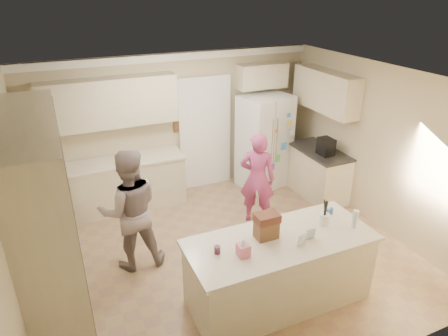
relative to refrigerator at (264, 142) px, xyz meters
name	(u,v)px	position (x,y,z in m)	size (l,w,h in m)	color
floor	(227,255)	(-1.59, -1.82, -0.91)	(5.20, 4.60, 0.02)	#977C53
ceiling	(228,79)	(-1.59, -1.82, 1.71)	(5.20, 4.60, 0.02)	white
wall_back	(176,125)	(-1.59, 0.49, 0.40)	(5.20, 0.02, 2.60)	#C4B690
wall_front	(336,282)	(-1.59, -4.13, 0.40)	(5.20, 0.02, 2.60)	#C4B690
wall_left	(14,217)	(-4.20, -1.82, 0.40)	(0.02, 4.60, 2.60)	#C4B690
wall_right	(377,147)	(1.02, -1.82, 0.40)	(0.02, 4.60, 2.60)	#C4B690
crown_back	(173,57)	(-1.59, 0.44, 1.63)	(5.20, 0.08, 0.12)	white
pantry_bank	(46,213)	(-3.89, -1.62, 0.28)	(0.60, 2.60, 2.35)	beige
back_base_cab	(121,186)	(-2.74, 0.18, -0.46)	(2.20, 0.60, 0.88)	beige
back_countertop	(118,162)	(-2.74, 0.17, 0.00)	(2.24, 0.63, 0.04)	#EDE2CA
back_upper_cab	(110,103)	(-2.74, 0.31, 1.00)	(2.20, 0.35, 0.80)	beige
doorway_opening	(205,134)	(-1.04, 0.46, 0.15)	(0.90, 0.06, 2.10)	black
doorway_casing	(205,135)	(-1.04, 0.43, 0.15)	(1.02, 0.03, 2.22)	white
wall_frame_upper	(177,113)	(-1.57, 0.45, 0.65)	(0.15, 0.02, 0.20)	brown
wall_frame_lower	(178,127)	(-1.57, 0.45, 0.38)	(0.15, 0.02, 0.20)	brown
refrigerator	(264,142)	(0.00, 0.00, 0.00)	(0.90, 0.70, 1.80)	white
fridge_seam	(274,148)	(0.00, -0.35, 0.00)	(0.01, 0.02, 1.78)	gray
fridge_dispenser	(264,137)	(-0.22, -0.37, 0.25)	(0.22, 0.03, 0.35)	black
fridge_handle_l	(272,141)	(-0.05, -0.37, 0.15)	(0.02, 0.02, 0.85)	silver
fridge_handle_r	(277,141)	(0.05, -0.37, 0.15)	(0.02, 0.02, 0.85)	silver
over_fridge_cab	(262,76)	(0.06, 0.31, 1.20)	(0.95, 0.35, 0.45)	beige
right_base_cab	(318,174)	(0.71, -0.82, -0.46)	(0.60, 1.20, 0.88)	beige
right_countertop	(320,151)	(0.70, -0.82, 0.00)	(0.63, 1.24, 0.04)	#2D2B28
right_upper_cab	(325,91)	(0.83, -0.62, 1.05)	(0.35, 1.50, 0.70)	beige
coffee_maker	(326,147)	(0.66, -1.02, 0.17)	(0.22, 0.28, 0.30)	black
island_base	(279,271)	(-1.39, -2.92, -0.46)	(2.20, 0.90, 0.88)	beige
island_top	(281,240)	(-1.39, -2.92, 0.00)	(2.28, 0.96, 0.05)	#EDE2CA
utensil_crock	(324,219)	(-0.74, -2.87, 0.10)	(0.13, 0.13, 0.15)	white
tissue_box	(243,250)	(-1.94, -3.02, 0.10)	(0.13, 0.13, 0.14)	pink
tissue_plume	(244,242)	(-1.94, -3.02, 0.20)	(0.08, 0.08, 0.08)	white
dollhouse_body	(266,229)	(-1.54, -2.82, 0.14)	(0.26, 0.18, 0.22)	brown
dollhouse_roof	(267,218)	(-1.54, -2.82, 0.30)	(0.28, 0.20, 0.10)	#592D1E
jam_jar	(217,250)	(-2.19, -2.87, 0.07)	(0.07, 0.07, 0.09)	#59263F
greeting_card_a	(302,239)	(-1.24, -3.12, 0.11)	(0.12, 0.01, 0.16)	white
greeting_card_b	(310,234)	(-1.09, -3.07, 0.11)	(0.12, 0.01, 0.16)	silver
water_bottle	(355,219)	(-0.44, -3.07, 0.14)	(0.07, 0.07, 0.24)	silver
shaker_salt	(327,212)	(-0.57, -2.70, 0.07)	(0.05, 0.05, 0.09)	#42699F
shaker_pepper	(331,211)	(-0.50, -2.70, 0.07)	(0.05, 0.05, 0.09)	#42699F
teen_boy	(130,210)	(-2.88, -1.47, -0.02)	(0.85, 0.67, 1.76)	gray
teen_girl	(257,179)	(-0.76, -1.14, -0.12)	(0.57, 0.38, 1.57)	#A84072
fridge_magnets	(274,148)	(0.00, -0.36, 0.00)	(0.76, 0.02, 1.44)	tan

